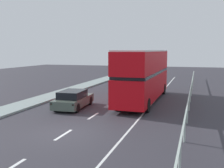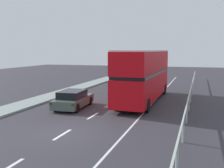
# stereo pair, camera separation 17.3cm
# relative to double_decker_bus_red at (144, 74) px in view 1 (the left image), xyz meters

# --- Properties ---
(ground_plane) EXTENTS (73.47, 120.00, 0.10)m
(ground_plane) POSITION_rel_double_decker_bus_red_xyz_m (-2.16, -10.02, -2.34)
(ground_plane) COLOR #312F36
(lane_paint_markings) EXTENTS (3.15, 46.00, 0.01)m
(lane_paint_markings) POSITION_rel_double_decker_bus_red_xyz_m (-0.26, -1.39, -2.29)
(lane_paint_markings) COLOR silver
(lane_paint_markings) RESTS_ON ground
(bridge_side_railing) EXTENTS (0.10, 42.00, 1.18)m
(bridge_side_railing) POSITION_rel_double_decker_bus_red_xyz_m (3.78, -1.02, -1.34)
(bridge_side_railing) COLOR #A9BAB0
(bridge_side_railing) RESTS_ON ground
(double_decker_bus_red) EXTENTS (2.64, 11.43, 4.27)m
(double_decker_bus_red) POSITION_rel_double_decker_bus_red_xyz_m (0.00, 0.00, 0.00)
(double_decker_bus_red) COLOR red
(double_decker_bus_red) RESTS_ON ground
(hatchback_car_near) EXTENTS (2.05, 4.35, 1.32)m
(hatchback_car_near) POSITION_rel_double_decker_bus_red_xyz_m (-4.50, -4.26, -1.65)
(hatchback_car_near) COLOR #46544A
(hatchback_car_near) RESTS_ON ground
(sedan_car_ahead) EXTENTS (1.87, 4.38, 1.36)m
(sedan_car_ahead) POSITION_rel_double_decker_bus_red_xyz_m (-3.87, 14.40, -1.63)
(sedan_car_ahead) COLOR black
(sedan_car_ahead) RESTS_ON ground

